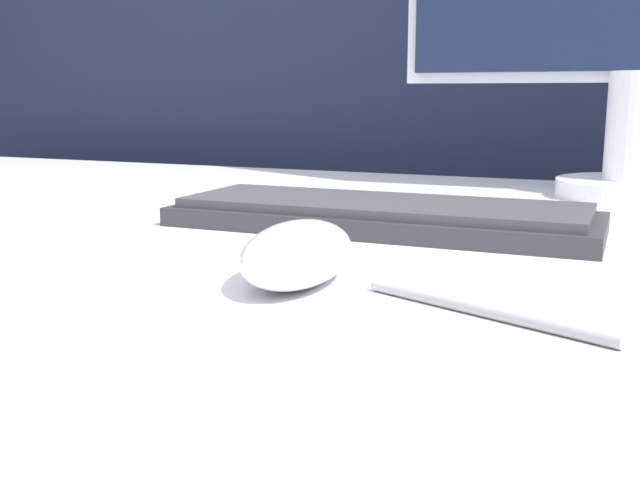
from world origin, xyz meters
name	(u,v)px	position (x,y,z in m)	size (l,w,h in m)	color
partition_panel	(490,307)	(0.00, 0.66, 0.52)	(5.00, 0.03, 1.04)	black
computer_mouse_near	(298,253)	(0.01, -0.10, 0.76)	(0.07, 0.12, 0.04)	white
keyboard	(379,215)	(0.00, 0.10, 0.75)	(0.36, 0.13, 0.02)	#28282D
pen	(483,309)	(0.13, -0.13, 0.75)	(0.14, 0.06, 0.01)	#99999E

